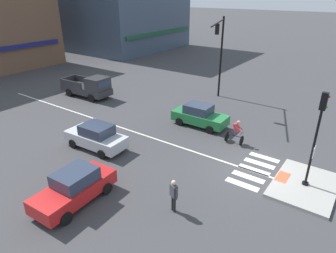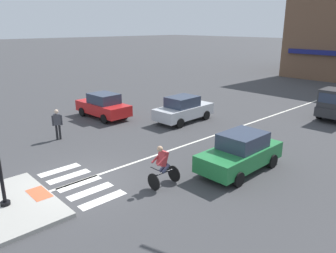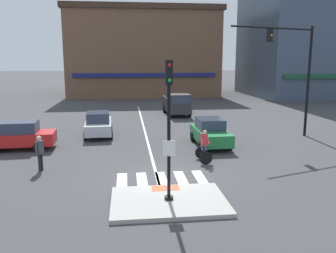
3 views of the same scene
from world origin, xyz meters
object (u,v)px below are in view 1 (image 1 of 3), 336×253
(traffic_light_mast, at_px, (220,47))
(car_silver_westbound_far, at_px, (96,137))
(car_green_eastbound_mid, at_px, (200,115))
(signal_pole, at_px, (317,132))
(cyclist, at_px, (236,131))
(pedestrian_at_curb_left, at_px, (174,193))
(pickup_truck_charcoal_eastbound_distant, at_px, (90,87))
(car_red_cross_left, at_px, (75,187))

(traffic_light_mast, distance_m, car_silver_westbound_far, 13.56)
(car_green_eastbound_mid, bearing_deg, signal_pole, -112.84)
(traffic_light_mast, xyz_separation_m, cyclist, (-7.04, -4.98, -3.94))
(car_silver_westbound_far, distance_m, cyclist, 9.04)
(car_silver_westbound_far, bearing_deg, signal_pole, -74.23)
(cyclist, distance_m, pedestrian_at_curb_left, 7.90)
(traffic_light_mast, relative_size, cyclist, 4.32)
(cyclist, bearing_deg, pickup_truck_charcoal_eastbound_distant, 86.89)
(car_red_cross_left, bearing_deg, cyclist, -20.32)
(signal_pole, relative_size, car_red_cross_left, 1.19)
(car_red_cross_left, distance_m, cyclist, 10.71)
(car_red_cross_left, relative_size, pedestrian_at_curb_left, 2.50)
(car_green_eastbound_mid, height_order, cyclist, cyclist)
(pickup_truck_charcoal_eastbound_distant, bearing_deg, car_green_eastbound_mid, -88.47)
(traffic_light_mast, distance_m, cyclist, 9.49)
(car_green_eastbound_mid, relative_size, car_red_cross_left, 0.99)
(car_silver_westbound_far, bearing_deg, cyclist, -50.41)
(pedestrian_at_curb_left, bearing_deg, car_red_cross_left, 117.12)
(car_green_eastbound_mid, bearing_deg, traffic_light_mast, 15.15)
(signal_pole, distance_m, traffic_light_mast, 13.82)
(signal_pole, height_order, cyclist, signal_pole)
(cyclist, xyz_separation_m, pedestrian_at_curb_left, (-7.89, -0.49, 0.11))
(traffic_light_mast, xyz_separation_m, car_silver_westbound_far, (-12.80, 1.98, -4.00))
(signal_pole, bearing_deg, pedestrian_at_curb_left, 140.75)
(car_red_cross_left, relative_size, cyclist, 2.49)
(car_red_cross_left, bearing_deg, pedestrian_at_curb_left, -62.88)
(signal_pole, height_order, traffic_light_mast, traffic_light_mast)
(traffic_light_mast, xyz_separation_m, pedestrian_at_curb_left, (-14.93, -5.47, -3.83))
(car_red_cross_left, xyz_separation_m, cyclist, (10.04, -3.72, 0.06))
(signal_pole, distance_m, car_silver_westbound_far, 12.63)
(car_green_eastbound_mid, bearing_deg, car_silver_westbound_far, 152.58)
(car_silver_westbound_far, relative_size, pedestrian_at_curb_left, 2.50)
(car_red_cross_left, height_order, cyclist, cyclist)
(car_green_eastbound_mid, distance_m, pickup_truck_charcoal_eastbound_distant, 11.74)
(signal_pole, bearing_deg, traffic_light_mast, 46.58)
(traffic_light_mast, relative_size, car_green_eastbound_mid, 1.76)
(car_red_cross_left, xyz_separation_m, pickup_truck_charcoal_eastbound_distant, (10.86, 11.40, 0.17))
(signal_pole, relative_size, car_silver_westbound_far, 1.19)
(traffic_light_mast, bearing_deg, pedestrian_at_curb_left, -159.88)
(signal_pole, distance_m, pedestrian_at_curb_left, 7.42)
(car_silver_westbound_far, xyz_separation_m, pedestrian_at_curb_left, (-2.13, -7.45, 0.17))
(car_silver_westbound_far, distance_m, pedestrian_at_curb_left, 7.75)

